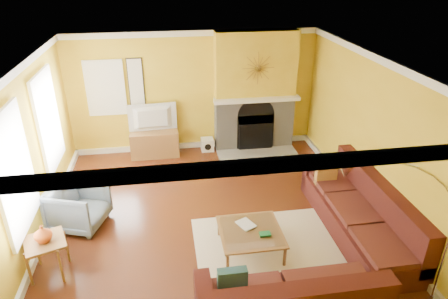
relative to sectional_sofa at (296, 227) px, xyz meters
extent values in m
cube|color=#602B14|center=(-1.15, 0.97, -0.46)|extent=(5.50, 6.00, 0.02)
cube|color=white|center=(-1.15, 0.97, 2.26)|extent=(5.50, 6.00, 0.02)
cube|color=gold|center=(-1.15, 3.98, 0.90)|extent=(5.50, 0.02, 2.70)
cube|color=gold|center=(-1.15, -2.04, 0.90)|extent=(5.50, 0.02, 2.70)
cube|color=gold|center=(-3.91, 0.97, 0.90)|extent=(0.02, 6.00, 2.70)
cube|color=gold|center=(1.61, 0.97, 0.90)|extent=(0.02, 6.00, 2.70)
cube|color=white|center=(-3.87, 2.27, 1.05)|extent=(0.06, 1.22, 1.72)
cube|color=white|center=(-3.87, 0.37, 1.05)|extent=(0.06, 1.22, 1.72)
cube|color=white|center=(-3.05, 3.93, 1.10)|extent=(0.82, 0.06, 1.22)
cube|color=white|center=(-2.40, 3.94, 1.15)|extent=(0.34, 0.04, 1.14)
cube|color=white|center=(0.20, 3.53, 0.80)|extent=(1.92, 0.22, 0.08)
cube|color=gray|center=(0.20, 3.22, -0.42)|extent=(1.80, 0.70, 0.06)
cube|color=beige|center=(-0.30, 0.13, -0.44)|extent=(2.40, 1.80, 0.02)
cube|color=olive|center=(-2.09, 3.66, -0.16)|extent=(1.07, 0.48, 0.59)
imported|color=black|center=(-2.09, 3.66, 0.44)|extent=(1.07, 0.21, 0.61)
cube|color=white|center=(-0.90, 3.75, -0.31)|extent=(0.28, 0.28, 0.28)
imported|color=slate|center=(-3.33, 1.19, -0.07)|extent=(1.05, 1.04, 0.76)
imported|color=#D8591E|center=(-3.57, 0.08, 0.25)|extent=(0.30, 0.30, 0.25)
imported|color=white|center=(-0.80, 0.22, -0.07)|extent=(0.32, 0.36, 0.03)
camera|label=1|loc=(-1.81, -4.63, 3.65)|focal=32.00mm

